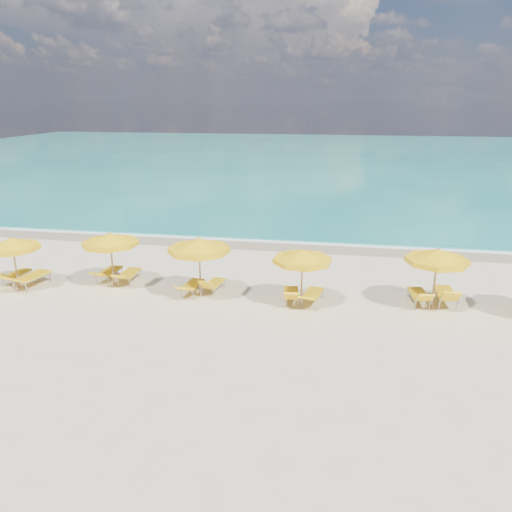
# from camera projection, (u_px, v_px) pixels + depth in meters

# --- Properties ---
(ground_plane) EXTENTS (120.00, 120.00, 0.00)m
(ground_plane) POSITION_uv_depth(u_px,v_px,m) (249.00, 297.00, 19.09)
(ground_plane) COLOR beige
(ocean) EXTENTS (120.00, 80.00, 0.30)m
(ocean) POSITION_uv_depth(u_px,v_px,m) (319.00, 157.00, 64.14)
(ocean) COLOR #167E74
(ocean) RESTS_ON ground
(wet_sand_band) EXTENTS (120.00, 2.60, 0.01)m
(wet_sand_band) POSITION_uv_depth(u_px,v_px,m) (276.00, 244.00, 26.03)
(wet_sand_band) COLOR tan
(wet_sand_band) RESTS_ON ground
(foam_line) EXTENTS (120.00, 1.20, 0.03)m
(foam_line) POSITION_uv_depth(u_px,v_px,m) (278.00, 240.00, 26.78)
(foam_line) COLOR white
(foam_line) RESTS_ON ground
(whitecap_near) EXTENTS (14.00, 0.36, 0.05)m
(whitecap_near) POSITION_uv_depth(u_px,v_px,m) (212.00, 204.00, 36.04)
(whitecap_near) COLOR white
(whitecap_near) RESTS_ON ground
(whitecap_far) EXTENTS (18.00, 0.30, 0.05)m
(whitecap_far) POSITION_uv_depth(u_px,v_px,m) (402.00, 192.00, 40.29)
(whitecap_far) COLOR white
(whitecap_far) RESTS_ON ground
(umbrella_0) EXTENTS (2.79, 2.79, 2.14)m
(umbrella_0) POSITION_uv_depth(u_px,v_px,m) (12.00, 244.00, 19.53)
(umbrella_0) COLOR tan
(umbrella_0) RESTS_ON ground
(umbrella_1) EXTENTS (2.82, 2.82, 2.27)m
(umbrella_1) POSITION_uv_depth(u_px,v_px,m) (110.00, 240.00, 19.72)
(umbrella_1) COLOR tan
(umbrella_1) RESTS_ON ground
(umbrella_2) EXTENTS (2.83, 2.83, 2.39)m
(umbrella_2) POSITION_uv_depth(u_px,v_px,m) (199.00, 246.00, 18.56)
(umbrella_2) COLOR tan
(umbrella_2) RESTS_ON ground
(umbrella_3) EXTENTS (2.66, 2.66, 2.19)m
(umbrella_3) POSITION_uv_depth(u_px,v_px,m) (302.00, 256.00, 17.87)
(umbrella_3) COLOR tan
(umbrella_3) RESTS_ON ground
(umbrella_4) EXTENTS (2.49, 2.49, 2.28)m
(umbrella_4) POSITION_uv_depth(u_px,v_px,m) (437.00, 257.00, 17.60)
(umbrella_4) COLOR tan
(umbrella_4) RESTS_ON ground
(lounger_0_left) EXTENTS (0.75, 1.68, 0.73)m
(lounger_0_left) POSITION_uv_depth(u_px,v_px,m) (16.00, 277.00, 20.67)
(lounger_0_left) COLOR #A5A8AD
(lounger_0_left) RESTS_ON ground
(lounger_0_right) EXTENTS (1.04, 2.10, 0.79)m
(lounger_0_right) POSITION_uv_depth(u_px,v_px,m) (32.00, 281.00, 20.17)
(lounger_0_right) COLOR #A5A8AD
(lounger_0_right) RESTS_ON ground
(lounger_1_left) EXTENTS (0.69, 1.83, 0.70)m
(lounger_1_left) POSITION_uv_depth(u_px,v_px,m) (109.00, 275.00, 20.88)
(lounger_1_left) COLOR #A5A8AD
(lounger_1_left) RESTS_ON ground
(lounger_1_right) EXTENTS (0.63, 1.82, 0.69)m
(lounger_1_right) POSITION_uv_depth(u_px,v_px,m) (129.00, 277.00, 20.64)
(lounger_1_right) COLOR #A5A8AD
(lounger_1_right) RESTS_ON ground
(lounger_2_left) EXTENTS (0.72, 1.78, 0.66)m
(lounger_2_left) POSITION_uv_depth(u_px,v_px,m) (192.00, 289.00, 19.43)
(lounger_2_left) COLOR #A5A8AD
(lounger_2_left) RESTS_ON ground
(lounger_2_right) EXTENTS (0.77, 1.61, 0.77)m
(lounger_2_right) POSITION_uv_depth(u_px,v_px,m) (213.00, 287.00, 19.61)
(lounger_2_right) COLOR #A5A8AD
(lounger_2_right) RESTS_ON ground
(lounger_3_left) EXTENTS (0.74, 1.70, 0.78)m
(lounger_3_left) POSITION_uv_depth(u_px,v_px,m) (291.00, 297.00, 18.59)
(lounger_3_left) COLOR #A5A8AD
(lounger_3_left) RESTS_ON ground
(lounger_3_right) EXTENTS (0.86, 1.85, 0.67)m
(lounger_3_right) POSITION_uv_depth(u_px,v_px,m) (312.00, 298.00, 18.51)
(lounger_3_right) COLOR #A5A8AD
(lounger_3_right) RESTS_ON ground
(lounger_4_left) EXTENTS (0.77, 1.79, 0.80)m
(lounger_4_left) POSITION_uv_depth(u_px,v_px,m) (419.00, 298.00, 18.43)
(lounger_4_left) COLOR #A5A8AD
(lounger_4_left) RESTS_ON ground
(lounger_4_right) EXTENTS (0.69, 1.93, 0.93)m
(lounger_4_right) POSITION_uv_depth(u_px,v_px,m) (445.00, 298.00, 18.43)
(lounger_4_right) COLOR #A5A8AD
(lounger_4_right) RESTS_ON ground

